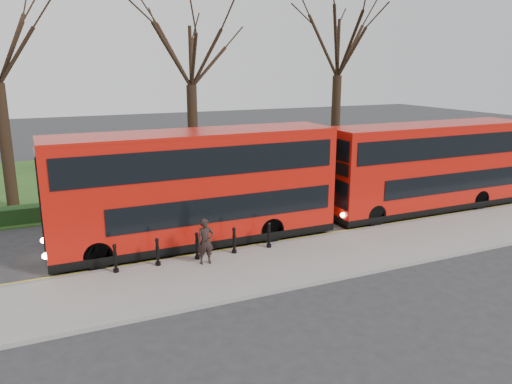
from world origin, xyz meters
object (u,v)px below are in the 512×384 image
bus_lead (196,188)px  pedestrian (206,241)px  bollard_row (197,246)px  bus_rear (427,168)px

bus_lead → pedestrian: bearing=-100.9°
bus_lead → pedestrian: bus_lead is taller
bus_lead → pedestrian: size_ratio=6.92×
bollard_row → pedestrian: (0.16, -0.55, 0.36)m
pedestrian → bus_lead: bearing=82.4°
bollard_row → bus_rear: bearing=8.7°
bus_rear → pedestrian: 13.07m
bus_lead → bus_rear: bus_lead is taller
bollard_row → bus_rear: size_ratio=0.55×
bus_lead → pedestrian: (-0.50, -2.62, -1.37)m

